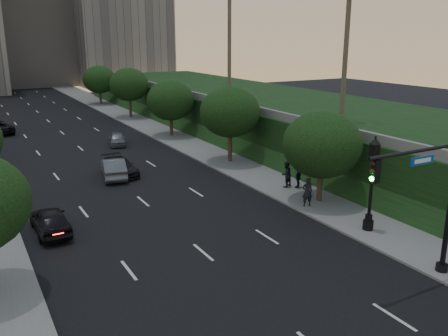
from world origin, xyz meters
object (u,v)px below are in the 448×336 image
pedestrian_a (307,192)px  pedestrian_b (286,174)px  pedestrian_c (298,177)px  sedan_mid_left (114,168)px  sedan_near_right (120,167)px  street_lamp (371,188)px  traffic_signal_mast (435,205)px  sedan_near_left (50,220)px  sedan_far_right (117,139)px

pedestrian_a → pedestrian_b: 4.18m
pedestrian_c → sedan_mid_left: bearing=-72.3°
sedan_near_right → pedestrian_a: bearing=-60.7°
street_lamp → pedestrian_c: bearing=80.8°
traffic_signal_mast → sedan_near_right: bearing=106.7°
sedan_mid_left → pedestrian_a: bearing=135.7°
sedan_near_left → traffic_signal_mast: bearing=134.5°
sedan_mid_left → pedestrian_c: (10.83, -9.57, 0.15)m
sedan_near_left → sedan_near_right: sedan_near_left is taller
pedestrian_b → traffic_signal_mast: bearing=64.0°
pedestrian_a → traffic_signal_mast: bearing=102.9°
sedan_near_right → sedan_far_right: 11.07m
sedan_mid_left → sedan_near_right: sedan_mid_left is taller
sedan_near_left → sedan_near_right: size_ratio=0.95×
street_lamp → sedan_near_right: size_ratio=1.20×
sedan_near_right → pedestrian_c: size_ratio=2.98×
sedan_near_left → pedestrian_b: pedestrian_b is taller
traffic_signal_mast → sedan_near_left: traffic_signal_mast is taller
sedan_near_left → sedan_far_right: bearing=-117.2°
sedan_mid_left → pedestrian_a: size_ratio=2.48×
sedan_far_right → sedan_mid_left: bearing=-94.1°
sedan_mid_left → pedestrian_b: pedestrian_b is taller
sedan_mid_left → sedan_far_right: size_ratio=1.23×
street_lamp → pedestrian_c: (1.33, 8.17, -1.70)m
traffic_signal_mast → sedan_near_left: (-14.12, 14.09, -2.91)m
sedan_near_left → street_lamp: bearing=150.5°
sedan_near_right → sedan_far_right: (3.03, 10.64, -0.01)m
sedan_near_right → pedestrian_a: size_ratio=2.43×
street_lamp → pedestrian_b: bearing=85.6°
street_lamp → sedan_far_right: size_ratio=1.44×
traffic_signal_mast → sedan_near_left: 20.16m
sedan_far_right → pedestrian_a: bearing=-63.4°
pedestrian_b → sedan_near_left: bearing=-16.3°
pedestrian_b → pedestrian_a: bearing=56.1°
sedan_mid_left → pedestrian_c: bearing=149.8°
street_lamp → pedestrian_a: size_ratio=2.91×
sedan_near_right → pedestrian_b: bearing=-47.1°
street_lamp → sedan_mid_left: bearing=118.2°
pedestrian_b → sedan_far_right: bearing=-88.5°
sedan_mid_left → sedan_near_right: size_ratio=1.02×
traffic_signal_mast → street_lamp: traffic_signal_mast is taller
sedan_far_right → pedestrian_b: (6.45, -20.11, 0.44)m
street_lamp → sedan_far_right: 29.51m
sedan_near_right → pedestrian_c: (10.14, -10.06, 0.26)m
sedan_near_right → pedestrian_b: 13.41m
pedestrian_c → sedan_near_right: bearing=-75.6°
traffic_signal_mast → pedestrian_b: bearing=80.3°
traffic_signal_mast → sedan_near_right: (-7.07, 23.55, -2.99)m
sedan_near_left → pedestrian_b: 16.54m
pedestrian_a → pedestrian_b: size_ratio=1.01×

